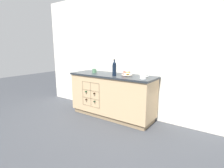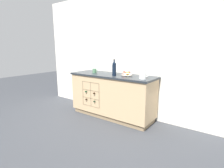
{
  "view_description": "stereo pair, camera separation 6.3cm",
  "coord_description": "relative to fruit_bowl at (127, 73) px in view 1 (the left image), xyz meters",
  "views": [
    {
      "loc": [
        1.97,
        -2.83,
        1.41
      ],
      "look_at": [
        0.0,
        0.0,
        0.69
      ],
      "focal_mm": 28.0,
      "sensor_mm": 36.0,
      "label": 1
    },
    {
      "loc": [
        2.02,
        -2.8,
        1.41
      ],
      "look_at": [
        0.0,
        0.0,
        0.69
      ],
      "focal_mm": 28.0,
      "sensor_mm": 36.0,
      "label": 2
    }
  ],
  "objects": [
    {
      "name": "back_wall",
      "position": [
        -0.31,
        0.29,
        0.35
      ],
      "size": [
        4.4,
        0.06,
        2.55
      ],
      "primitive_type": "cube",
      "color": "silver",
      "rests_on": "ground_plane"
    },
    {
      "name": "fruit_bowl",
      "position": [
        0.0,
        0.0,
        0.0
      ],
      "size": [
        0.24,
        0.24,
        0.09
      ],
      "color": "silver",
      "rests_on": "kitchen_island"
    },
    {
      "name": "kitchen_island",
      "position": [
        -0.31,
        -0.06,
        -0.47
      ],
      "size": [
        1.79,
        0.62,
        0.88
      ],
      "color": "#8B7354",
      "rests_on": "ground_plane"
    },
    {
      "name": "white_pitcher",
      "position": [
        0.42,
        -0.16,
        0.05
      ],
      "size": [
        0.18,
        0.12,
        0.18
      ],
      "color": "white",
      "rests_on": "kitchen_island"
    },
    {
      "name": "ceramic_mug",
      "position": [
        -0.74,
        -0.1,
        0.0
      ],
      "size": [
        0.12,
        0.08,
        0.09
      ],
      "color": "#4C7A56",
      "rests_on": "kitchen_island"
    },
    {
      "name": "ground_plane",
      "position": [
        -0.31,
        -0.06,
        -0.92
      ],
      "size": [
        14.0,
        14.0,
        0.0
      ],
      "primitive_type": "plane",
      "color": "#383A3F"
    },
    {
      "name": "standing_wine_bottle",
      "position": [
        -0.19,
        -0.16,
        0.1
      ],
      "size": [
        0.08,
        0.08,
        0.31
      ],
      "color": "black",
      "rests_on": "kitchen_island"
    }
  ]
}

